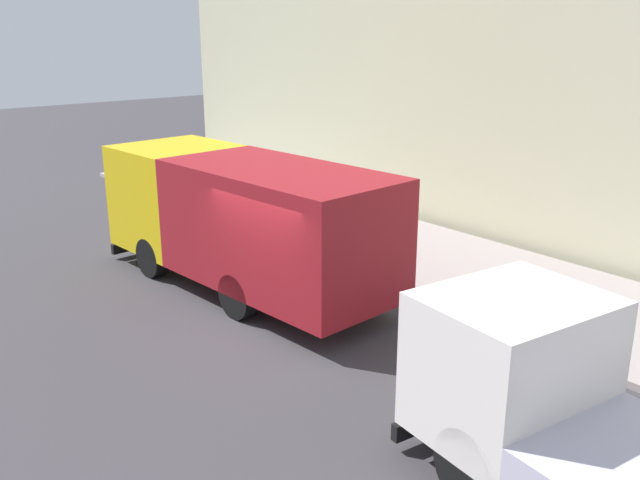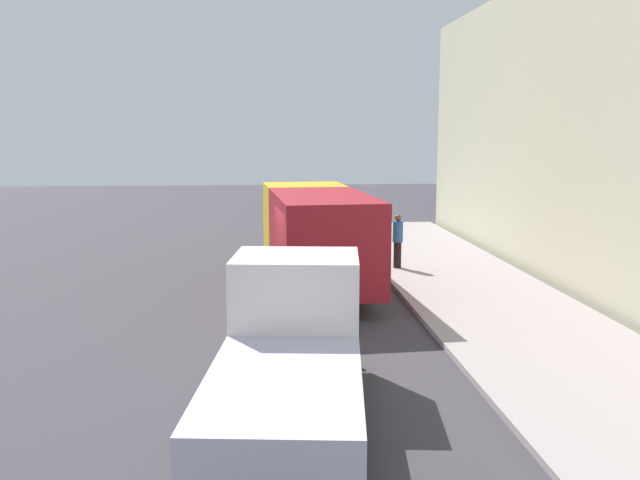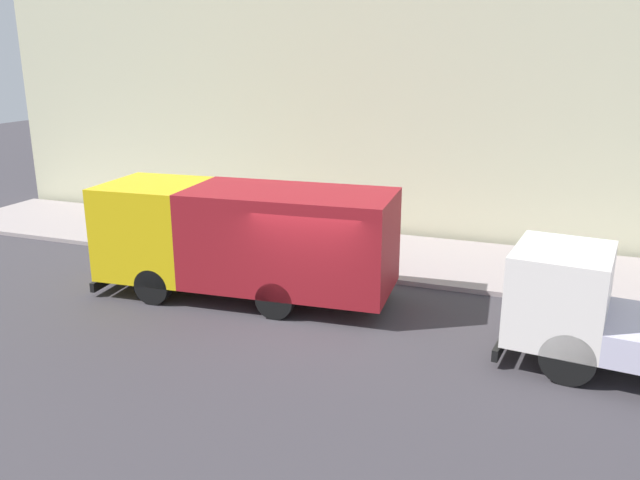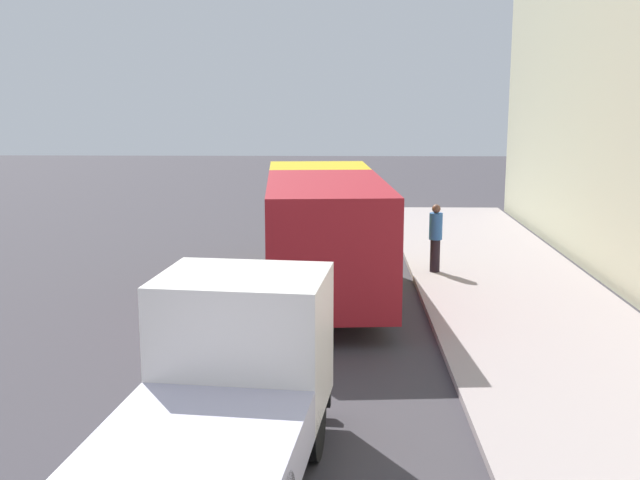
# 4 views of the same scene
# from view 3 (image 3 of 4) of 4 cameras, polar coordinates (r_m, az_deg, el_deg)

# --- Properties ---
(ground) EXTENTS (80.00, 80.00, 0.00)m
(ground) POSITION_cam_3_polar(r_m,az_deg,el_deg) (14.86, -0.96, -7.10)
(ground) COLOR #3B373D
(sidewalk) EXTENTS (4.33, 30.00, 0.13)m
(sidewalk) POSITION_cam_3_polar(r_m,az_deg,el_deg) (19.44, 4.61, -1.21)
(sidewalk) COLOR #A09493
(sidewalk) RESTS_ON ground
(building_facade) EXTENTS (0.50, 30.00, 9.03)m
(building_facade) POSITION_cam_3_polar(r_m,az_deg,el_deg) (21.16, 6.93, 12.45)
(building_facade) COLOR beige
(building_facade) RESTS_ON ground
(large_utility_truck) EXTENTS (2.92, 7.51, 2.77)m
(large_utility_truck) POSITION_cam_3_polar(r_m,az_deg,el_deg) (15.84, -6.74, 0.36)
(large_utility_truck) COLOR yellow
(large_utility_truck) RESTS_ON ground
(small_flatbed_truck) EXTENTS (2.77, 5.86, 2.30)m
(small_flatbed_truck) POSITION_cam_3_polar(r_m,az_deg,el_deg) (13.44, 25.29, -6.32)
(small_flatbed_truck) COLOR white
(small_flatbed_truck) RESTS_ON ground
(pedestrian_walking) EXTENTS (0.36, 0.36, 1.70)m
(pedestrian_walking) POSITION_cam_3_polar(r_m,az_deg,el_deg) (19.30, -8.63, 1.52)
(pedestrian_walking) COLOR black
(pedestrian_walking) RESTS_ON sidewalk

